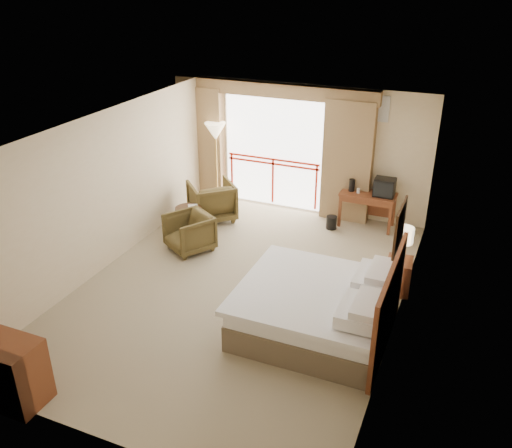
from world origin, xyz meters
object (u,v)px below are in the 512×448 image
at_px(nightstand, 398,276).
at_px(desk, 368,200).
at_px(armchair_far, 213,219).
at_px(tv, 385,187).
at_px(side_table, 189,216).
at_px(floor_lamp, 216,134).
at_px(bed, 319,308).
at_px(table_lamp, 404,236).
at_px(armchair_near, 190,249).
at_px(wastebasket, 331,222).

height_order(nightstand, desk, desk).
xyz_separation_m(nightstand, armchair_far, (-4.06, 1.33, -0.28)).
distance_m(tv, side_table, 3.89).
bearing_deg(floor_lamp, bed, -46.87).
bearing_deg(side_table, table_lamp, -6.44).
relative_size(nightstand, desk, 0.52).
distance_m(armchair_far, armchair_near, 1.41).
bearing_deg(armchair_near, bed, 5.21).
xyz_separation_m(bed, side_table, (-3.28, 2.04, 0.00)).
distance_m(tv, armchair_near, 3.97).
relative_size(bed, desk, 1.94).
relative_size(tv, armchair_far, 0.45).
height_order(armchair_near, side_table, side_table).
xyz_separation_m(bed, floor_lamp, (-3.51, 3.74, 1.17)).
relative_size(desk, tv, 2.73).
height_order(armchair_far, side_table, side_table).
xyz_separation_m(tv, side_table, (-3.45, -1.71, -0.51)).
bearing_deg(table_lamp, armchair_near, -178.35).
height_order(tv, floor_lamp, floor_lamp).
distance_m(bed, armchair_near, 3.31).
bearing_deg(table_lamp, nightstand, -90.00).
distance_m(bed, table_lamp, 1.90).
bearing_deg(wastebasket, side_table, -152.42).
height_order(tv, armchair_far, tv).
relative_size(desk, side_table, 1.97).
bearing_deg(desk, side_table, -152.31).
bearing_deg(desk, table_lamp, -67.24).
bearing_deg(wastebasket, desk, 35.61).
height_order(nightstand, wastebasket, nightstand).
bearing_deg(floor_lamp, nightstand, -26.87).
distance_m(nightstand, wastebasket, 2.46).
relative_size(nightstand, wastebasket, 2.11).
bearing_deg(floor_lamp, wastebasket, -7.85).
height_order(wastebasket, armchair_near, armchair_near).
xyz_separation_m(nightstand, wastebasket, (-1.63, 1.84, -0.15)).
bearing_deg(bed, nightstand, 59.89).
height_order(wastebasket, side_table, side_table).
height_order(armchair_near, floor_lamp, floor_lamp).
bearing_deg(table_lamp, desk, 114.33).
bearing_deg(wastebasket, armchair_far, -168.03).
bearing_deg(side_table, armchair_near, -59.78).
height_order(nightstand, armchair_far, nightstand).
xyz_separation_m(desk, wastebasket, (-0.62, -0.44, -0.42)).
bearing_deg(tv, table_lamp, -69.62).
distance_m(side_table, floor_lamp, 2.08).
bearing_deg(nightstand, armchair_near, 176.74).
height_order(bed, table_lamp, table_lamp).
bearing_deg(bed, table_lamp, 60.69).
bearing_deg(desk, bed, -89.63).
bearing_deg(bed, tv, 87.39).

